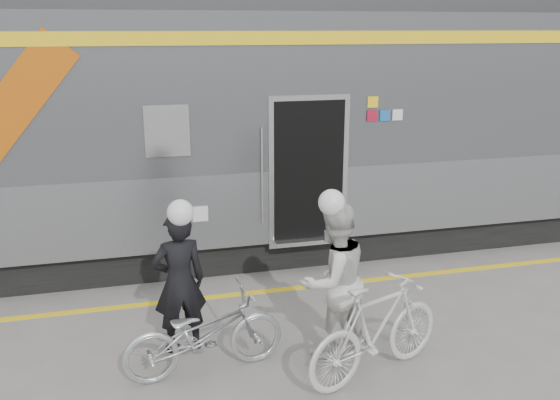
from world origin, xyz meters
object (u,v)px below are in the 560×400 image
object	(u,v)px
woman	(333,281)
bicycle_right	(377,330)
bicycle_left	(204,333)
man	(179,282)

from	to	relation	value
woman	bicycle_right	xyz separation A→B (m)	(0.30, -0.55, -0.35)
bicycle_left	woman	size ratio (longest dim) A/B	0.97
bicycle_left	woman	xyz separation A→B (m)	(1.45, 0.03, 0.44)
bicycle_left	woman	distance (m)	1.51
man	bicycle_left	bearing A→B (deg)	102.48
man	woman	world-z (taller)	woman
woman	man	bearing A→B (deg)	-38.19
bicycle_left	bicycle_right	size ratio (longest dim) A/B	0.97
man	bicycle_left	distance (m)	0.69
bicycle_right	man	bearing A→B (deg)	40.52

